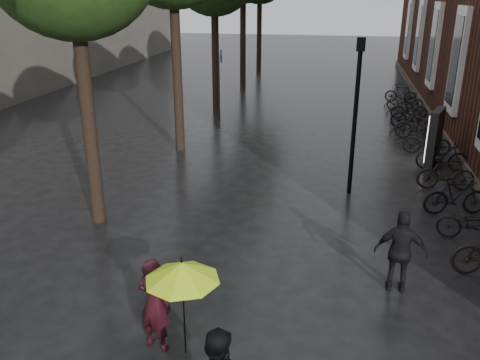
% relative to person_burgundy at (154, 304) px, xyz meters
% --- Properties ---
extents(person_burgundy, '(0.66, 0.52, 1.58)m').
position_rel_person_burgundy_xyz_m(person_burgundy, '(0.00, 0.00, 0.00)').
color(person_burgundy, black).
rests_on(person_burgundy, ground).
extents(lime_umbrella, '(1.04, 1.04, 1.54)m').
position_rel_person_burgundy_xyz_m(lime_umbrella, '(0.70, -0.66, 1.05)').
color(lime_umbrella, black).
rests_on(lime_umbrella, ground).
extents(pedestrian_walking, '(0.97, 0.44, 1.63)m').
position_rel_person_burgundy_xyz_m(pedestrian_walking, '(3.90, 2.41, 0.02)').
color(pedestrian_walking, black).
rests_on(pedestrian_walking, ground).
extents(parked_bicycles, '(2.01, 17.12, 1.04)m').
position_rel_person_burgundy_xyz_m(parked_bicycles, '(5.66, 11.21, -0.31)').
color(parked_bicycles, black).
rests_on(parked_bicycles, ground).
extents(ad_lightbox, '(0.28, 1.21, 1.83)m').
position_rel_person_burgundy_xyz_m(ad_lightbox, '(5.64, 10.10, 0.13)').
color(ad_lightbox, black).
rests_on(ad_lightbox, ground).
extents(lamp_post, '(0.22, 0.22, 4.21)m').
position_rel_person_burgundy_xyz_m(lamp_post, '(3.04, 7.19, 1.77)').
color(lamp_post, black).
rests_on(lamp_post, ground).
extents(cycle_sign, '(0.16, 0.54, 2.95)m').
position_rel_person_burgundy_xyz_m(cycle_sign, '(-2.42, 14.78, 1.16)').
color(cycle_sign, '#262628').
rests_on(cycle_sign, ground).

